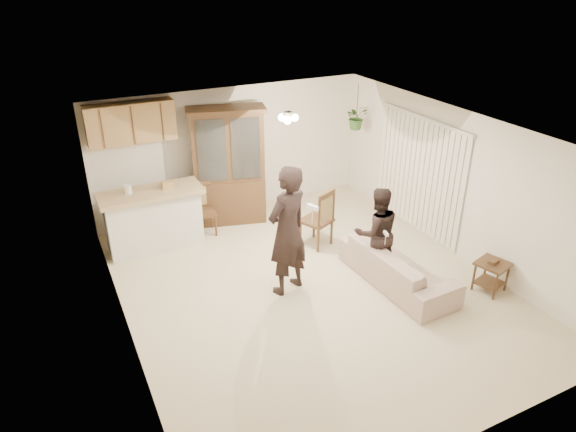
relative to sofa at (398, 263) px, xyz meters
name	(u,v)px	position (x,y,z in m)	size (l,w,h in m)	color
floor	(311,287)	(-1.29, 0.48, -0.37)	(6.50, 6.50, 0.00)	#BDAF8F
ceiling	(314,133)	(-1.29, 0.48, 2.13)	(5.50, 6.50, 0.02)	white
wall_back	(233,151)	(-1.29, 3.73, 0.88)	(5.50, 0.02, 2.50)	silver
wall_front	(476,352)	(-1.29, -2.77, 0.88)	(5.50, 0.02, 2.50)	silver
wall_left	(119,259)	(-4.04, 0.48, 0.88)	(0.02, 6.50, 2.50)	silver
wall_right	(456,184)	(1.46, 0.48, 0.88)	(0.02, 6.50, 2.50)	silver
breakfast_bar	(154,222)	(-3.14, 2.83, 0.13)	(1.60, 0.55, 1.00)	silver
bar_top	(150,193)	(-3.14, 2.83, 0.68)	(1.75, 0.70, 0.08)	tan
upper_cabinets	(131,123)	(-3.19, 3.55, 1.73)	(1.50, 0.34, 0.70)	#956741
vertical_blinds	(418,175)	(1.42, 1.38, 0.73)	(0.06, 2.30, 2.10)	silver
ceiling_fixture	(288,117)	(-1.09, 1.68, 2.03)	(0.36, 0.36, 0.20)	#FFE4BF
hanging_plant	(357,117)	(1.01, 2.88, 1.48)	(0.43, 0.37, 0.48)	#255421
plant_cord	(358,101)	(1.01, 2.88, 1.81)	(0.01, 0.01, 0.65)	black
sofa	(398,263)	(0.00, 0.00, 0.00)	(1.87, 0.73, 0.73)	beige
adult	(287,238)	(-1.63, 0.61, 0.53)	(0.66, 0.43, 1.80)	black
child	(376,237)	(-0.18, 0.37, 0.31)	(0.66, 0.51, 1.35)	black
china_hutch	(229,167)	(-1.56, 3.25, 0.74)	(1.52, 0.90, 2.25)	#321F12
side_table	(491,276)	(1.16, -0.81, -0.11)	(0.55, 0.55, 0.54)	#321F12
chair_bar	(204,220)	(-2.21, 2.95, -0.09)	(0.47, 0.47, 0.97)	#321F12
chair_hutch_left	(184,214)	(-2.46, 3.41, -0.11)	(0.56, 0.56, 0.91)	#321F12
chair_hutch_right	(316,229)	(-0.55, 1.64, -0.06)	(0.63, 0.63, 1.08)	#321F12
controller_adult	(313,207)	(-1.46, 0.16, 1.20)	(0.05, 0.18, 0.05)	silver
controller_child	(386,233)	(-0.27, 0.03, 0.57)	(0.04, 0.13, 0.04)	silver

